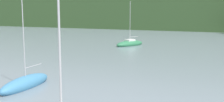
# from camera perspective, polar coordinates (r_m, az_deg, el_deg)

# --- Properties ---
(wooded_hillside) EXTENTS (352.00, 68.34, 45.74)m
(wooded_hillside) POSITION_cam_1_polar(r_m,az_deg,el_deg) (130.72, 21.98, 8.90)
(wooded_hillside) COLOR #38562D
(wooded_hillside) RESTS_ON ground_plane
(sailboat_far_3) EXTENTS (4.03, 6.99, 8.50)m
(sailboat_far_3) POSITION_cam_1_polar(r_m,az_deg,el_deg) (48.39, 3.92, 1.60)
(sailboat_far_3) COLOR #2D754C
(sailboat_far_3) RESTS_ON ground_plane
(sailboat_near_6) EXTENTS (2.22, 5.60, 8.33)m
(sailboat_near_6) POSITION_cam_1_polar(r_m,az_deg,el_deg) (21.65, -18.34, -6.75)
(sailboat_near_6) COLOR teal
(sailboat_near_6) RESTS_ON ground_plane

